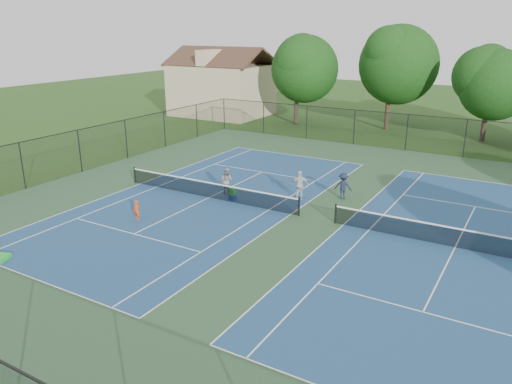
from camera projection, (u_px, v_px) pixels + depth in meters
The scene contains 15 objects.
ground at pixel (317, 220), 26.53m from camera, with size 140.00×140.00×0.00m, color #234716.
court_pad at pixel (317, 219), 26.53m from camera, with size 36.00×36.00×0.01m, color #2C4E2B.
tennis_court_left at pixel (209, 196), 29.87m from camera, with size 12.00×23.83×1.07m.
tennis_court_right at pixel (455, 246), 23.14m from camera, with size 12.00×23.83×1.07m.
perimeter_fence at pixel (318, 191), 26.03m from camera, with size 36.08×36.08×3.02m.
tree_back_a at pixel (297, 65), 50.50m from camera, with size 6.80×6.80×9.15m.
tree_back_b at pixel (391, 61), 47.63m from camera, with size 7.60×7.60×10.03m.
tree_back_c at pixel (491, 79), 42.84m from camera, with size 6.00×6.00×8.40m.
clapboard_house at pixel (222, 88), 57.06m from camera, with size 10.80×8.10×7.65m.
child_player at pixel (137, 210), 26.30m from camera, with size 0.40×0.26×1.09m, color #F24310.
instructor at pixel (227, 181), 30.40m from camera, with size 0.80×0.62×1.64m, color gray.
bystander_a at pixel (300, 185), 29.39m from camera, with size 1.02×0.43×1.75m, color silver.
bystander_b at pixel (343, 186), 29.48m from camera, with size 1.03×0.59×1.59m, color #181F36.
ball_crate at pixel (233, 197), 29.49m from camera, with size 0.37×0.33×0.30m, color navy.
ball_hopper at pixel (233, 192), 29.38m from camera, with size 0.34×0.28×0.40m, color green.
Camera 1 is at (9.74, -22.94, 9.78)m, focal length 35.00 mm.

